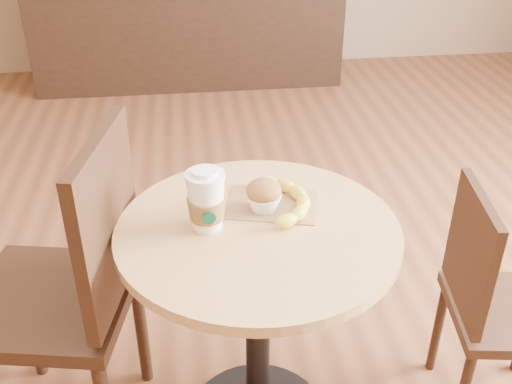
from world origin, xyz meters
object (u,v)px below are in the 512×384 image
Objects in this scene: coffee_cup at (206,202)px; banana at (288,200)px; chair_left at (72,287)px; cafe_table at (258,289)px; chair_right at (494,301)px; muffin at (264,195)px.

coffee_cup is 0.62× the size of banana.
banana is at bearing 103.08° from chair_left.
cafe_table is 0.51m from chair_left.
chair_left is 5.99× the size of coffee_cup.
banana is (0.22, 0.07, -0.05)m from coffee_cup.
chair_left reaches higher than chair_right.
chair_right is at bearing -7.48° from muffin.
cafe_table is at bearing -10.46° from coffee_cup.
coffee_cup is (0.38, -0.05, 0.28)m from chair_left.
chair_right is 0.70m from banana.
coffee_cup is at bearing 173.63° from cafe_table.
chair_left reaches higher than coffee_cup.
chair_left is 1.27× the size of chair_right.
banana is at bearing 14.08° from coffee_cup.
chair_left is at bearing 172.34° from cafe_table.
muffin reaches higher than chair_right.
cafe_table is at bearing 93.66° from chair_left.
chair_right is (1.21, -0.08, -0.12)m from chair_left.
cafe_table is at bearing -107.78° from muffin.
chair_left reaches higher than banana.
chair_left is (-0.51, 0.07, 0.00)m from cafe_table.
banana is (0.09, 0.09, 0.23)m from cafe_table.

